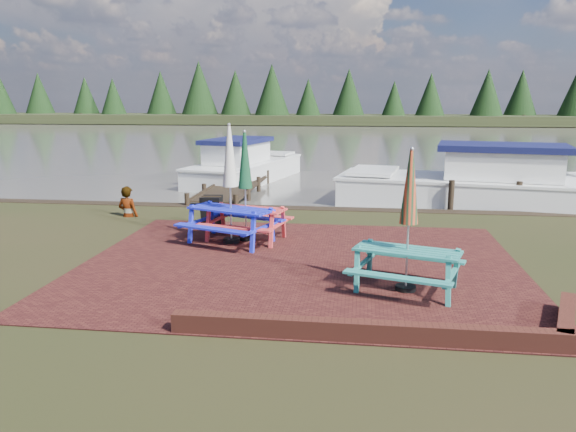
% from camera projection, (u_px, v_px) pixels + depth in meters
% --- Properties ---
extents(ground, '(120.00, 120.00, 0.00)m').
position_uv_depth(ground, '(294.00, 280.00, 10.68)').
color(ground, black).
rests_on(ground, ground).
extents(paving, '(9.00, 7.50, 0.02)m').
position_uv_depth(paving, '(300.00, 264.00, 11.65)').
color(paving, '#361211').
rests_on(paving, ground).
extents(brick_wall, '(6.21, 1.79, 0.30)m').
position_uv_depth(brick_wall, '(423.00, 329.00, 8.03)').
color(brick_wall, '#4C1E16').
rests_on(brick_wall, ground).
extents(water, '(120.00, 60.00, 0.02)m').
position_uv_depth(water, '(347.00, 139.00, 46.57)').
color(water, '#403D37').
rests_on(water, ground).
extents(far_treeline, '(120.00, 10.00, 8.10)m').
position_uv_depth(far_treeline, '(353.00, 98.00, 74.02)').
color(far_treeline, black).
rests_on(far_treeline, ground).
extents(picnic_table_teal, '(2.24, 2.11, 2.55)m').
position_uv_depth(picnic_table_teal, '(408.00, 243.00, 9.88)').
color(picnic_table_teal, teal).
rests_on(picnic_table_teal, ground).
extents(picnic_table_red, '(2.21, 2.05, 2.63)m').
position_uv_depth(picnic_table_red, '(246.00, 203.00, 13.44)').
color(picnic_table_red, red).
rests_on(picnic_table_red, ground).
extents(picnic_table_blue, '(2.52, 2.39, 2.79)m').
position_uv_depth(picnic_table_blue, '(231.00, 203.00, 13.18)').
color(picnic_table_blue, '#1C25D2').
rests_on(picnic_table_blue, ground).
extents(chalkboard, '(0.54, 0.54, 0.85)m').
position_uv_depth(chalkboard, '(212.00, 211.00, 14.88)').
color(chalkboard, black).
rests_on(chalkboard, ground).
extents(jetty, '(1.76, 9.08, 1.00)m').
position_uv_depth(jetty, '(240.00, 183.00, 22.03)').
color(jetty, black).
rests_on(jetty, ground).
extents(boat_jetty, '(4.12, 7.62, 2.10)m').
position_uv_depth(boat_jetty, '(244.00, 168.00, 24.22)').
color(boat_jetty, silver).
rests_on(boat_jetty, ground).
extents(boat_near, '(8.93, 4.42, 2.31)m').
position_uv_depth(boat_near, '(474.00, 187.00, 18.65)').
color(boat_near, silver).
rests_on(boat_near, ground).
extents(person, '(0.72, 0.55, 1.75)m').
position_uv_depth(person, '(127.00, 187.00, 16.17)').
color(person, gray).
rests_on(person, ground).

